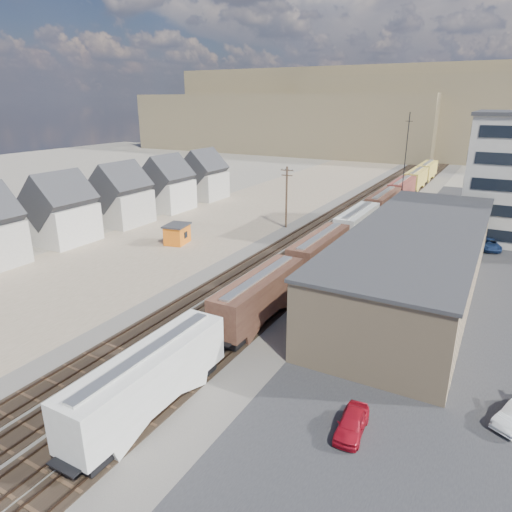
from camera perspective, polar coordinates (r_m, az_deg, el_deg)
The scene contains 14 objects.
ground at distance 38.41m, azimuth -12.19°, elevation -12.91°, with size 300.00×300.00×0.00m, color #6B6356.
ballast_bed at distance 79.87m, azimuth 11.76°, elevation 4.08°, with size 18.00×200.00×0.06m, color #4C4742.
dirt_yard at distance 79.31m, azimuth -4.43°, elevation 4.30°, with size 24.00×180.00×0.03m, color #776951.
asphalt_lot at distance 62.34m, azimuth 26.97°, elevation -1.89°, with size 26.00×120.00×0.04m, color #232326.
rail_tracks at distance 80.00m, azimuth 11.39°, elevation 4.19°, with size 11.40×200.00×0.24m.
freight_train at distance 76.52m, azimuth 14.20°, elevation 5.38°, with size 3.00×119.74×4.46m.
warehouse at distance 52.22m, azimuth 19.33°, elevation -0.39°, with size 12.40×40.40×7.25m.
utility_pole_north at distance 74.34m, azimuth 3.84°, elevation 7.51°, with size 2.20×0.32×10.00m.
radio_mast at distance 86.30m, azimuth 18.09°, elevation 10.81°, with size 1.20×0.16×18.00m.
townhouse_row at distance 76.28m, azimuth -19.73°, elevation 6.00°, with size 8.15×68.16×10.47m.
hills_north at distance 193.33m, azimuth 23.20°, elevation 15.76°, with size 265.00×80.00×32.00m.
maintenance_shed at distance 67.55m, azimuth -9.83°, elevation 2.76°, with size 3.76×4.46×2.89m.
parked_car_red at distance 31.15m, azimuth 11.89°, elevation -19.83°, with size 1.64×4.07×1.39m, color maroon.
parked_car_blue at distance 71.98m, azimuth 27.10°, elevation 1.31°, with size 2.47×5.35×1.49m, color navy.
Camera 1 is at (22.28, -24.05, 20.00)m, focal length 32.00 mm.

